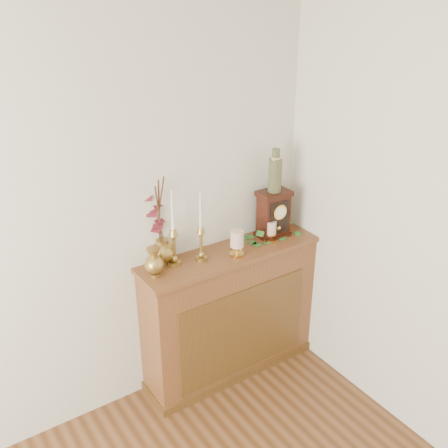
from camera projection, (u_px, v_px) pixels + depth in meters
console_shelf at (231, 316)px, 3.51m from camera, size 1.24×0.34×0.93m
candlestick_left at (174, 241)px, 3.09m from camera, size 0.08×0.08×0.48m
candlestick_center at (201, 238)px, 3.14m from camera, size 0.08×0.08×0.45m
bud_vase at (154, 263)px, 2.99m from camera, size 0.11×0.11×0.18m
ginger_jar at (156, 222)px, 3.09m from camera, size 0.23×0.25×0.57m
pillar_candle_left at (237, 242)px, 3.21m from camera, size 0.09×0.09×0.18m
pillar_candle_right at (271, 230)px, 3.40m from camera, size 0.08×0.08×0.15m
ivy_garland at (269, 235)px, 3.48m from camera, size 0.54×0.21×0.09m
mantel_clock at (274, 214)px, 3.44m from camera, size 0.22×0.16×0.32m
ceramic_vase at (275, 173)px, 3.32m from camera, size 0.09×0.09×0.28m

